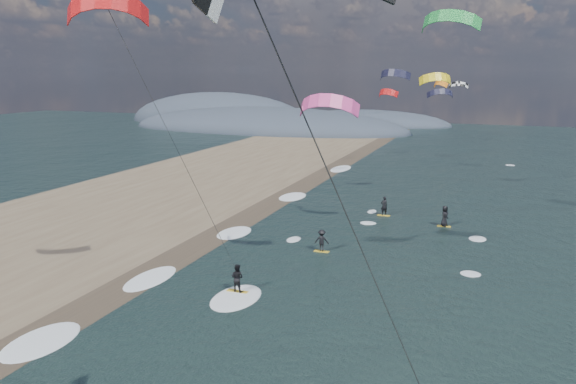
% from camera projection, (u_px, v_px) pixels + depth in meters
% --- Properties ---
extents(wet_sand_strip, '(3.00, 240.00, 0.00)m').
position_uv_depth(wet_sand_strip, '(89.00, 308.00, 30.93)').
color(wet_sand_strip, '#382D23').
rests_on(wet_sand_strip, ground).
extents(coastal_hills, '(80.00, 41.00, 15.00)m').
position_uv_depth(coastal_hills, '(259.00, 126.00, 131.70)').
color(coastal_hills, '#3D4756').
rests_on(coastal_hills, ground).
extents(kitesurfer_near_a, '(7.81, 9.05, 15.74)m').
position_uv_depth(kitesurfer_near_a, '(306.00, 134.00, 9.16)').
color(kitesurfer_near_a, gold).
rests_on(kitesurfer_near_a, ground).
extents(kitesurfer_near_b, '(7.10, 8.94, 16.80)m').
position_uv_depth(kitesurfer_near_b, '(152.00, 106.00, 27.70)').
color(kitesurfer_near_b, gold).
rests_on(kitesurfer_near_b, ground).
extents(far_kitesurfers, '(8.70, 12.51, 1.78)m').
position_uv_depth(far_kitesurfers, '(382.00, 223.00, 44.69)').
color(far_kitesurfers, gold).
rests_on(far_kitesurfers, ground).
extents(bg_kite_field, '(14.31, 77.26, 7.88)m').
position_uv_depth(bg_kite_field, '(424.00, 78.00, 63.72)').
color(bg_kite_field, '#D83F8C').
rests_on(bg_kite_field, ground).
extents(shoreline_surf, '(2.40, 79.40, 0.11)m').
position_uv_depth(shoreline_surf, '(157.00, 281.00, 34.85)').
color(shoreline_surf, white).
rests_on(shoreline_surf, ground).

